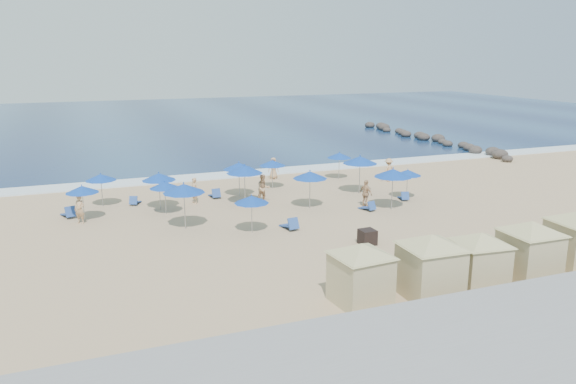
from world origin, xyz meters
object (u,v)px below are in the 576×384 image
object	(u,v)px
umbrella_9	(339,155)
cabana_1	(431,257)
cabana_0	(361,266)
umbrella_1	(82,189)
cabana_2	(480,253)
umbrella_6	(310,175)
umbrella_11	(408,173)
beachgoer_2	(366,193)
umbrella_3	(252,199)
beachgoer_0	(80,209)
umbrella_12	(184,188)
trash_bin	(367,237)
beachgoer_3	(388,170)
beachgoer_4	(273,168)
cabana_3	(530,242)
umbrella_8	(393,173)
umbrella_0	(101,177)
umbrella_2	(159,177)
umbrella_13	(165,185)
umbrella_5	(245,169)
umbrella_7	(272,163)
umbrella_4	(239,166)
beachgoer_1	(263,189)
umbrella_10	(360,160)
beachgoer_5	(194,191)

from	to	relation	value
umbrella_9	cabana_1	bearing A→B (deg)	-106.79
cabana_0	umbrella_1	bearing A→B (deg)	121.59
cabana_2	umbrella_6	world-z (taller)	cabana_2
umbrella_11	beachgoer_2	xyz separation A→B (m)	(-3.58, -0.83, -0.92)
umbrella_3	beachgoer_0	world-z (taller)	umbrella_3
cabana_2	umbrella_9	world-z (taller)	cabana_2
umbrella_1	umbrella_12	world-z (taller)	umbrella_12
trash_bin	cabana_2	bearing A→B (deg)	-77.34
beachgoer_3	beachgoer_4	distance (m)	8.83
cabana_1	cabana_2	xyz separation A→B (m)	(2.43, 0.04, -0.14)
cabana_3	umbrella_1	bearing A→B (deg)	137.63
umbrella_8	beachgoer_0	bearing A→B (deg)	168.06
cabana_1	beachgoer_2	xyz separation A→B (m)	(4.24, 12.88, -0.77)
umbrella_0	umbrella_6	world-z (taller)	umbrella_6
cabana_1	umbrella_2	bearing A→B (deg)	115.22
cabana_0	umbrella_13	world-z (taller)	cabana_0
umbrella_8	cabana_2	bearing A→B (deg)	-104.54
umbrella_0	umbrella_8	world-z (taller)	umbrella_8
cabana_0	umbrella_8	xyz separation A→B (m)	(8.36, 11.34, 0.78)
umbrella_12	umbrella_0	bearing A→B (deg)	121.30
umbrella_0	umbrella_13	world-z (taller)	umbrella_0
umbrella_5	umbrella_9	size ratio (longest dim) A/B	1.24
umbrella_9	umbrella_7	bearing A→B (deg)	-168.81
trash_bin	cabana_0	size ratio (longest dim) A/B	0.18
cabana_2	umbrella_4	bearing A→B (deg)	105.03
umbrella_6	beachgoer_1	world-z (taller)	umbrella_6
cabana_0	umbrella_10	bearing A→B (deg)	61.80
beachgoer_1	beachgoer_3	bearing A→B (deg)	11.88
cabana_0	umbrella_12	world-z (taller)	cabana_0
umbrella_8	umbrella_12	xyz separation A→B (m)	(-12.84, 0.68, -0.01)
cabana_3	umbrella_11	distance (m)	13.92
cabana_0	cabana_3	xyz separation A→B (m)	(8.00, -0.39, 0.08)
umbrella_8	beachgoer_4	bearing A→B (deg)	109.63
cabana_0	umbrella_7	size ratio (longest dim) A/B	1.97
umbrella_3	beachgoer_4	size ratio (longest dim) A/B	1.29
umbrella_3	beachgoer_2	world-z (taller)	umbrella_3
umbrella_0	umbrella_3	bearing A→B (deg)	-50.08
trash_bin	beachgoer_1	size ratio (longest dim) A/B	0.41
umbrella_2	umbrella_7	bearing A→B (deg)	17.51
umbrella_0	beachgoer_1	size ratio (longest dim) A/B	1.17
cabana_3	umbrella_7	size ratio (longest dim) A/B	2.07
umbrella_7	umbrella_5	bearing A→B (deg)	-131.97
umbrella_7	umbrella_12	world-z (taller)	umbrella_12
beachgoer_1	umbrella_0	bearing A→B (deg)	162.47
umbrella_7	umbrella_8	bearing A→B (deg)	-57.27
umbrella_3	umbrella_11	distance (m)	12.39
umbrella_11	beachgoer_5	distance (m)	14.15
umbrella_9	beachgoer_0	bearing A→B (deg)	-164.70
cabana_0	beachgoer_3	xyz separation A→B (m)	(12.33, 18.31, -0.66)
umbrella_7	umbrella_1	bearing A→B (deg)	-164.72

